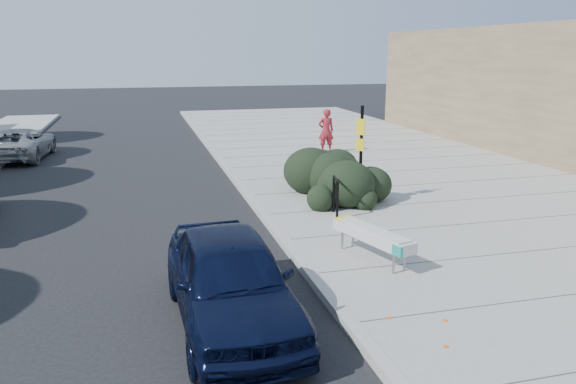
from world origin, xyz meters
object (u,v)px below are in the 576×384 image
Objects in this scene: bike_rack at (336,193)px; sedan_navy at (231,279)px; suv_silver at (20,144)px; pedestrian at (326,131)px; sign_post at (361,149)px; bench at (372,235)px.

bike_rack is 5.83m from sedan_navy.
sedan_navy reaches higher than suv_silver.
sedan_navy reaches higher than bike_rack.
pedestrian is (6.05, 13.29, 0.30)m from sedan_navy.
sign_post is at bearing 82.04° from pedestrian.
bike_rack is 8.97m from pedestrian.
sedan_navy is 2.43× the size of pedestrian.
suv_silver reaches higher than bench.
bike_rack is at bearing -161.57° from sign_post.
bike_rack is at bearing 76.85° from pedestrian.
bike_rack is 0.22× the size of suv_silver.
sign_post reaches higher than suv_silver.
pedestrian is (1.61, 7.59, -0.60)m from sign_post.
sign_post reaches higher than bike_rack.
sign_post reaches higher than bench.
sedan_navy is (-4.44, -5.71, -0.90)m from sign_post.
bike_rack reaches higher than bench.
bike_rack is 0.37× the size of sign_post.
suv_silver is (-8.85, 14.23, -0.04)m from bench.
bike_rack is at bearing 67.32° from bench.
bench is at bearing -85.66° from bike_rack.
sign_post is 7.29m from sedan_navy.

